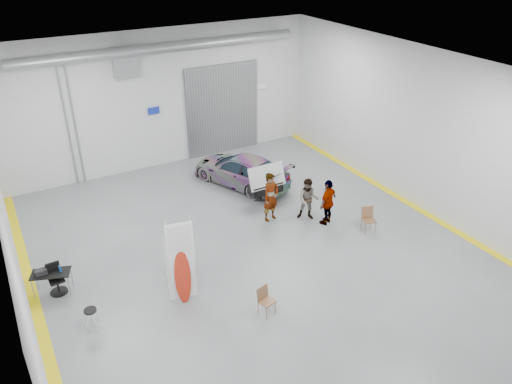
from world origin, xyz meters
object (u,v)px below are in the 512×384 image
sedan_car (241,170)px  shop_stool (92,320)px  folding_chair_near (267,306)px  person_b (308,199)px  office_chair (56,280)px  person_a (271,197)px  work_table (48,273)px  surfboard_display (183,269)px  folding_chair_far (368,225)px  person_c (328,202)px

sedan_car → shop_stool: (-7.52, -5.68, -0.29)m
sedan_car → folding_chair_near: 8.05m
person_b → folding_chair_near: bearing=-100.4°
folding_chair_near → office_chair: size_ratio=0.87×
person_a → work_table: 7.82m
person_a → surfboard_display: surfboard_display is taller
surfboard_display → work_table: bearing=156.2°
folding_chair_near → folding_chair_far: folding_chair_far is taller
sedan_car → folding_chair_near: sedan_car is taller
person_a → sedan_car: bearing=68.8°
sedan_car → surfboard_display: size_ratio=1.59×
shop_stool → work_table: (-0.69, 2.19, 0.35)m
person_c → work_table: person_c is taller
office_chair → folding_chair_far: bearing=-15.0°
person_c → shop_stool: (-8.77, -1.36, -0.53)m
shop_stool → office_chair: size_ratio=0.73×
shop_stool → work_table: 2.32m
sedan_car → shop_stool: size_ratio=6.33×
person_b → folding_chair_near: person_b is taller
person_c → folding_chair_far: bearing=103.3°
person_c → folding_chair_far: (0.93, -1.19, -0.59)m
folding_chair_far → office_chair: office_chair is taller
sedan_car → person_c: person_c is taller
shop_stool → office_chair: office_chair is taller
folding_chair_far → work_table: folding_chair_far is taller
person_a → work_table: (-7.81, -0.40, -0.25)m
surfboard_display → shop_stool: (-2.63, 0.10, -0.78)m
surfboard_display → folding_chair_near: (1.77, -1.63, -0.87)m
person_c → work_table: bearing=-29.8°
person_b → person_c: bearing=-19.7°
work_table → folding_chair_far: bearing=-11.0°
sedan_car → folding_chair_far: (2.18, -5.51, -0.36)m
sedan_car → person_c: (1.25, -4.32, 0.24)m
person_a → office_chair: (-7.64, -0.46, -0.52)m
surfboard_display → shop_stool: size_ratio=4.00×
sedan_car → folding_chair_far: sedan_car is taller
folding_chair_near → shop_stool: (-4.40, 1.73, 0.09)m
person_a → person_b: size_ratio=1.17×
folding_chair_far → office_chair: size_ratio=0.95×
folding_chair_near → shop_stool: bearing=145.0°
work_table → office_chair: (0.17, -0.06, -0.28)m
person_a → folding_chair_near: person_a is taller
office_chair → person_c: bearing=-8.9°
person_c → folding_chair_near: size_ratio=2.11×
person_b → office_chair: (-8.87, 0.15, -0.39)m
person_b → folding_chair_near: (-3.95, -3.71, -0.55)m
person_a → surfboard_display: size_ratio=0.67×
person_c → folding_chair_near: bearing=10.5°
sedan_car → person_c: bearing=84.4°
person_c → office_chair: (-9.29, 0.77, -0.46)m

